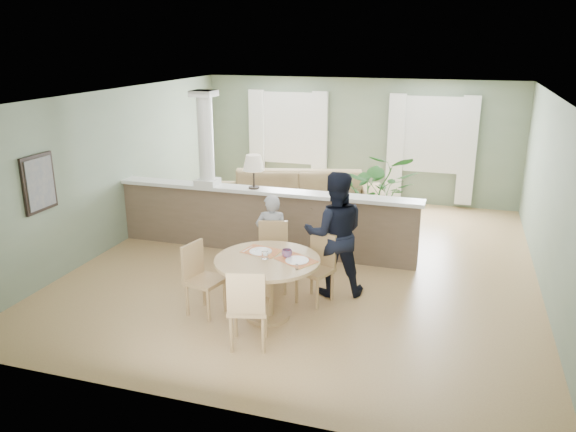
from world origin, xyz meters
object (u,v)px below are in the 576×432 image
(dining_table, at_px, (268,271))
(chair_side, at_px, (200,275))
(houseplant, at_px, (377,195))
(chair_near, at_px, (248,305))
(sofa, at_px, (298,199))
(chair_far_boy, at_px, (273,252))
(child_person, at_px, (272,238))
(man_person, at_px, (335,234))
(chair_far_man, at_px, (318,264))

(dining_table, bearing_deg, chair_side, -171.78)
(houseplant, distance_m, chair_near, 4.41)
(sofa, height_order, houseplant, houseplant)
(chair_near, height_order, chair_side, chair_near)
(sofa, relative_size, dining_table, 2.46)
(chair_far_boy, height_order, chair_near, chair_near)
(houseplant, distance_m, dining_table, 3.62)
(sofa, height_order, child_person, child_person)
(houseplant, distance_m, chair_far_boy, 2.84)
(chair_near, xyz_separation_m, chair_side, (-0.93, 0.68, -0.03))
(man_person, bearing_deg, chair_near, 54.30)
(houseplant, relative_size, chair_far_boy, 1.66)
(chair_far_boy, relative_size, chair_far_man, 1.02)
(chair_near, bearing_deg, chair_far_boy, -95.68)
(chair_far_man, height_order, man_person, man_person)
(chair_far_boy, xyz_separation_m, child_person, (-0.10, 0.27, 0.13))
(child_person, bearing_deg, sofa, -94.95)
(dining_table, distance_m, chair_far_boy, 0.94)
(sofa, bearing_deg, chair_near, -95.25)
(chair_far_boy, bearing_deg, man_person, -10.48)
(houseplant, height_order, chair_near, houseplant)
(chair_far_boy, relative_size, man_person, 0.55)
(chair_far_man, bearing_deg, sofa, 132.10)
(chair_far_boy, height_order, child_person, child_person)
(houseplant, relative_size, child_person, 1.22)
(houseplant, xyz_separation_m, chair_far_boy, (-1.11, -2.60, -0.27))
(sofa, height_order, chair_near, chair_near)
(houseplant, bearing_deg, chair_far_boy, -113.07)
(sofa, bearing_deg, dining_table, -93.79)
(chair_far_boy, height_order, chair_far_man, chair_far_boy)
(chair_far_man, xyz_separation_m, child_person, (-0.83, 0.49, 0.14))
(sofa, xyz_separation_m, chair_far_man, (1.24, -3.27, 0.04))
(chair_far_man, xyz_separation_m, chair_near, (-0.46, -1.50, 0.03))
(houseplant, height_order, chair_far_man, houseplant)
(chair_near, bearing_deg, child_person, -93.93)
(chair_near, bearing_deg, houseplant, -115.60)
(sofa, distance_m, child_person, 2.81)
(sofa, relative_size, child_person, 2.49)
(sofa, bearing_deg, chair_far_man, -83.77)
(chair_far_boy, distance_m, man_person, 0.96)
(dining_table, bearing_deg, man_person, 56.80)
(chair_far_man, distance_m, chair_near, 1.57)
(chair_side, height_order, child_person, child_person)
(dining_table, relative_size, man_person, 0.76)
(sofa, relative_size, chair_near, 3.28)
(houseplant, xyz_separation_m, chair_side, (-1.77, -3.64, -0.28))
(dining_table, bearing_deg, houseplant, 76.12)
(dining_table, xyz_separation_m, man_person, (0.65, 0.99, 0.24))
(chair_far_boy, height_order, man_person, man_person)
(sofa, xyz_separation_m, chair_side, (-0.15, -4.08, 0.04))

